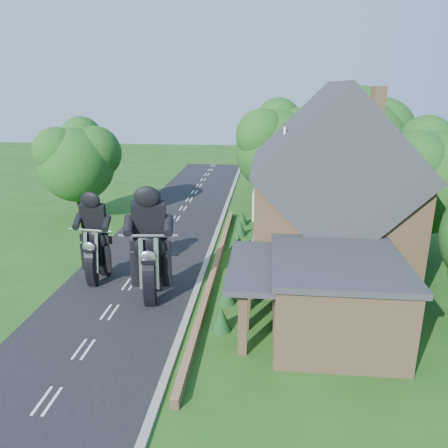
# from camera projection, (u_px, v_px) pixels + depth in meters

# --- Properties ---
(ground) EXTENTS (120.00, 120.00, 0.00)m
(ground) POSITION_uv_depth(u_px,v_px,m) (110.00, 312.00, 20.19)
(ground) COLOR #1C4814
(ground) RESTS_ON ground
(road) EXTENTS (7.00, 80.00, 0.02)m
(road) POSITION_uv_depth(u_px,v_px,m) (110.00, 312.00, 20.19)
(road) COLOR black
(road) RESTS_ON ground
(kerb) EXTENTS (0.30, 80.00, 0.12)m
(kerb) POSITION_uv_depth(u_px,v_px,m) (187.00, 315.00, 19.83)
(kerb) COLOR gray
(kerb) RESTS_ON ground
(garden_wall) EXTENTS (0.30, 22.00, 0.40)m
(garden_wall) POSITION_uv_depth(u_px,v_px,m) (215.00, 269.00, 24.46)
(garden_wall) COLOR #9A734E
(garden_wall) RESTS_ON ground
(house) EXTENTS (9.54, 8.64, 10.24)m
(house) POSITION_uv_depth(u_px,v_px,m) (330.00, 196.00, 23.58)
(house) COLOR #9A734E
(house) RESTS_ON ground
(annex) EXTENTS (7.05, 5.94, 3.44)m
(annex) POSITION_uv_depth(u_px,v_px,m) (332.00, 295.00, 17.96)
(annex) COLOR #9A734E
(annex) RESTS_ON ground
(tree_house_right) EXTENTS (6.51, 6.00, 8.40)m
(tree_house_right) POSITION_uv_depth(u_px,v_px,m) (433.00, 173.00, 25.22)
(tree_house_right) COLOR black
(tree_house_right) RESTS_ON ground
(tree_behind_house) EXTENTS (7.81, 7.20, 10.08)m
(tree_behind_house) POSITION_uv_depth(u_px,v_px,m) (365.00, 139.00, 32.27)
(tree_behind_house) COLOR black
(tree_behind_house) RESTS_ON ground
(tree_behind_left) EXTENTS (6.94, 6.40, 9.16)m
(tree_behind_left) POSITION_uv_depth(u_px,v_px,m) (282.00, 143.00, 33.93)
(tree_behind_left) COLOR black
(tree_behind_left) RESTS_ON ground
(tree_far_road) EXTENTS (6.08, 5.60, 7.84)m
(tree_far_road) POSITION_uv_depth(u_px,v_px,m) (81.00, 158.00, 32.75)
(tree_far_road) COLOR black
(tree_far_road) RESTS_ON ground
(shrub_a) EXTENTS (0.90, 0.90, 1.10)m
(shrub_a) POSITION_uv_depth(u_px,v_px,m) (221.00, 319.00, 18.57)
(shrub_a) COLOR #103515
(shrub_a) RESTS_ON ground
(shrub_b) EXTENTS (0.90, 0.90, 1.10)m
(shrub_b) POSITION_uv_depth(u_px,v_px,m) (227.00, 292.00, 20.95)
(shrub_b) COLOR #103515
(shrub_b) RESTS_ON ground
(shrub_c) EXTENTS (0.90, 0.90, 1.10)m
(shrub_c) POSITION_uv_depth(u_px,v_px,m) (231.00, 271.00, 23.32)
(shrub_c) COLOR #103515
(shrub_c) RESTS_ON ground
(shrub_d) EXTENTS (0.90, 0.90, 1.10)m
(shrub_d) POSITION_uv_depth(u_px,v_px,m) (238.00, 240.00, 28.06)
(shrub_d) COLOR #103515
(shrub_d) RESTS_ON ground
(shrub_e) EXTENTS (0.90, 0.90, 1.10)m
(shrub_e) POSITION_uv_depth(u_px,v_px,m) (240.00, 228.00, 30.43)
(shrub_e) COLOR #103515
(shrub_e) RESTS_ON ground
(shrub_f) EXTENTS (0.90, 0.90, 1.10)m
(shrub_f) POSITION_uv_depth(u_px,v_px,m) (242.00, 218.00, 32.80)
(shrub_f) COLOR #103515
(shrub_f) RESTS_ON ground
(motorcycle_lead) EXTENTS (0.65, 1.87, 1.71)m
(motorcycle_lead) POSITION_uv_depth(u_px,v_px,m) (153.00, 283.00, 21.22)
(motorcycle_lead) COLOR black
(motorcycle_lead) RESTS_ON ground
(motorcycle_follow) EXTENTS (0.58, 1.63, 1.49)m
(motorcycle_follow) POSITION_uv_depth(u_px,v_px,m) (99.00, 268.00, 23.20)
(motorcycle_follow) COLOR black
(motorcycle_follow) RESTS_ON ground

